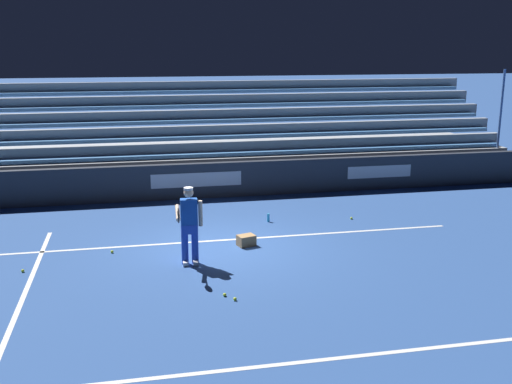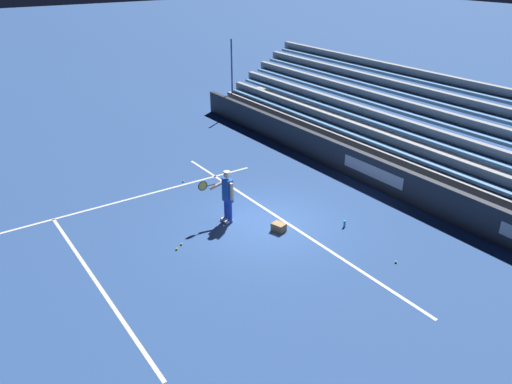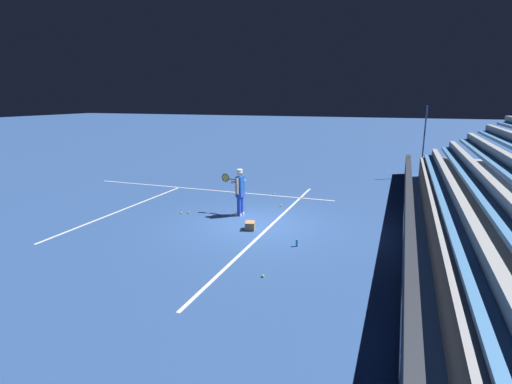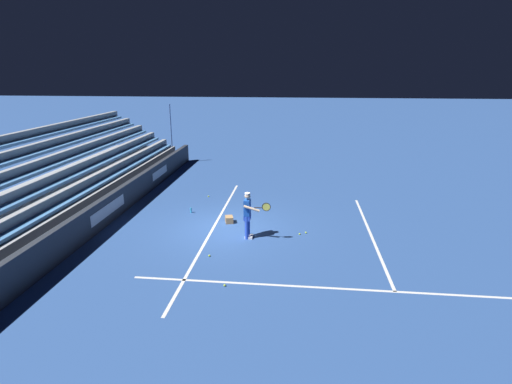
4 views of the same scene
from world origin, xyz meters
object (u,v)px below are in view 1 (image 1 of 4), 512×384
tennis_ball_toward_net (225,295)px  tennis_ball_midcourt (351,218)px  tennis_player (189,225)px  tennis_ball_stray_back (23,271)px  water_bottle (268,218)px  tennis_ball_far_right (112,252)px  ball_box_cardboard (246,240)px  tennis_ball_by_box (235,299)px

tennis_ball_toward_net → tennis_ball_midcourt: bearing=-133.6°
tennis_ball_toward_net → tennis_player: bearing=-75.9°
tennis_ball_stray_back → tennis_ball_midcourt: size_ratio=1.00×
tennis_player → water_bottle: (-2.39, -2.79, -0.78)m
tennis_ball_far_right → tennis_ball_stray_back: size_ratio=1.00×
ball_box_cardboard → tennis_ball_far_right: ball_box_cardboard is taller
tennis_ball_far_right → tennis_ball_toward_net: (-2.16, 2.95, 0.00)m
ball_box_cardboard → tennis_ball_stray_back: 4.99m
tennis_player → tennis_ball_toward_net: size_ratio=25.98×
tennis_ball_by_box → water_bottle: 5.21m
tennis_ball_by_box → tennis_ball_midcourt: 6.17m
tennis_ball_toward_net → water_bottle: (-1.92, -4.67, 0.08)m
tennis_player → tennis_ball_toward_net: bearing=104.1°
tennis_ball_stray_back → water_bottle: size_ratio=0.30×
tennis_ball_by_box → water_bottle: size_ratio=0.30×
tennis_player → tennis_ball_midcourt: size_ratio=25.98×
tennis_ball_midcourt → tennis_ball_far_right: bearing=13.0°
tennis_ball_midcourt → tennis_player: bearing=28.5°
ball_box_cardboard → tennis_ball_by_box: (0.80, 3.07, -0.10)m
tennis_ball_stray_back → tennis_player: bearing=176.3°
tennis_player → tennis_ball_far_right: 2.18m
tennis_ball_stray_back → tennis_ball_toward_net: size_ratio=1.00×
tennis_ball_toward_net → water_bottle: 5.05m
ball_box_cardboard → tennis_ball_toward_net: ball_box_cardboard is taller
tennis_ball_far_right → tennis_ball_stray_back: 2.00m
ball_box_cardboard → tennis_ball_stray_back: ball_box_cardboard is taller
ball_box_cardboard → tennis_ball_stray_back: bearing=8.4°
tennis_ball_stray_back → tennis_ball_midcourt: 8.50m
tennis_ball_by_box → water_bottle: water_bottle is taller
tennis_ball_far_right → tennis_ball_midcourt: 6.54m
ball_box_cardboard → water_bottle: size_ratio=1.82×
ball_box_cardboard → tennis_ball_toward_net: bearing=71.3°
tennis_player → tennis_ball_far_right: (1.69, -1.07, -0.86)m
tennis_ball_far_right → tennis_ball_midcourt: size_ratio=1.00×
tennis_player → tennis_ball_stray_back: bearing=-3.7°
tennis_player → ball_box_cardboard: bearing=-146.3°
ball_box_cardboard → tennis_ball_toward_net: 2.99m
tennis_ball_toward_net → tennis_ball_by_box: (-0.16, 0.23, 0.00)m
tennis_player → tennis_ball_midcourt: tennis_player is taller
tennis_ball_toward_net → tennis_ball_midcourt: same height
tennis_ball_far_right → tennis_ball_toward_net: 3.66m
ball_box_cardboard → tennis_player: bearing=33.7°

